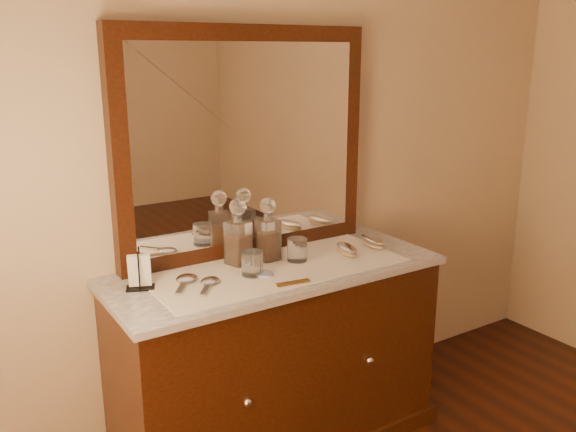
# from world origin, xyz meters

# --- Properties ---
(dresser_cabinet) EXTENTS (1.40, 0.55, 0.82)m
(dresser_cabinet) POSITION_xyz_m (0.00, 1.96, 0.41)
(dresser_cabinet) COLOR black
(dresser_cabinet) RESTS_ON floor
(dresser_plinth) EXTENTS (1.46, 0.59, 0.08)m
(dresser_plinth) POSITION_xyz_m (0.00, 1.96, 0.04)
(dresser_plinth) COLOR black
(dresser_plinth) RESTS_ON floor
(knob_left) EXTENTS (0.04, 0.04, 0.04)m
(knob_left) POSITION_xyz_m (-0.30, 1.67, 0.45)
(knob_left) COLOR silver
(knob_left) RESTS_ON dresser_cabinet
(knob_right) EXTENTS (0.04, 0.04, 0.04)m
(knob_right) POSITION_xyz_m (0.30, 1.67, 0.45)
(knob_right) COLOR silver
(knob_right) RESTS_ON dresser_cabinet
(marble_top) EXTENTS (1.44, 0.59, 0.03)m
(marble_top) POSITION_xyz_m (0.00, 1.96, 0.83)
(marble_top) COLOR white
(marble_top) RESTS_ON dresser_cabinet
(mirror_frame) EXTENTS (1.20, 0.08, 1.00)m
(mirror_frame) POSITION_xyz_m (0.00, 2.20, 1.35)
(mirror_frame) COLOR black
(mirror_frame) RESTS_ON marble_top
(mirror_glass) EXTENTS (1.06, 0.01, 0.86)m
(mirror_glass) POSITION_xyz_m (0.00, 2.17, 1.35)
(mirror_glass) COLOR white
(mirror_glass) RESTS_ON marble_top
(lace_runner) EXTENTS (1.10, 0.45, 0.00)m
(lace_runner) POSITION_xyz_m (0.00, 1.94, 0.85)
(lace_runner) COLOR silver
(lace_runner) RESTS_ON marble_top
(pin_dish) EXTENTS (0.08, 0.08, 0.01)m
(pin_dish) POSITION_xyz_m (-0.10, 1.89, 0.86)
(pin_dish) COLOR silver
(pin_dish) RESTS_ON lace_runner
(comb) EXTENTS (0.14, 0.05, 0.01)m
(comb) POSITION_xyz_m (-0.04, 1.75, 0.86)
(comb) COLOR brown
(comb) RESTS_ON lace_runner
(napkin_rack) EXTENTS (0.12, 0.10, 0.16)m
(napkin_rack) POSITION_xyz_m (-0.57, 2.03, 0.91)
(napkin_rack) COLOR black
(napkin_rack) RESTS_ON marble_top
(decanter_left) EXTENTS (0.11, 0.11, 0.29)m
(decanter_left) POSITION_xyz_m (-0.12, 2.07, 0.97)
(decanter_left) COLOR #954C15
(decanter_left) RESTS_ON lace_runner
(decanter_right) EXTENTS (0.09, 0.09, 0.28)m
(decanter_right) POSITION_xyz_m (0.02, 2.05, 0.96)
(decanter_right) COLOR #954C15
(decanter_right) RESTS_ON lace_runner
(brush_near) EXTENTS (0.10, 0.17, 0.04)m
(brush_near) POSITION_xyz_m (0.36, 1.92, 0.88)
(brush_near) COLOR #967E5C
(brush_near) RESTS_ON lace_runner
(brush_far) EXTENTS (0.10, 0.18, 0.05)m
(brush_far) POSITION_xyz_m (0.53, 1.95, 0.88)
(brush_far) COLOR #967E5C
(brush_far) RESTS_ON lace_runner
(hand_mirror_outer) EXTENTS (0.17, 0.21, 0.02)m
(hand_mirror_outer) POSITION_xyz_m (-0.40, 1.99, 0.86)
(hand_mirror_outer) COLOR silver
(hand_mirror_outer) RESTS_ON lace_runner
(hand_mirror_inner) EXTENTS (0.16, 0.18, 0.02)m
(hand_mirror_inner) POSITION_xyz_m (-0.33, 1.92, 0.86)
(hand_mirror_inner) COLOR silver
(hand_mirror_inner) RESTS_ON lace_runner
(tumblers) EXTENTS (0.34, 0.14, 0.10)m
(tumblers) POSITION_xyz_m (-0.01, 1.94, 0.90)
(tumblers) COLOR white
(tumblers) RESTS_ON lace_runner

